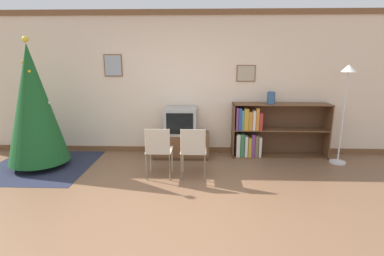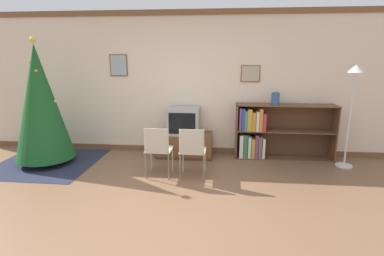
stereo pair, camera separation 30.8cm
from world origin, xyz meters
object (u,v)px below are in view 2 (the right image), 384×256
tv_console (184,145)px  folding_chair_left (158,149)px  christmas_tree (40,103)px  bookshelf (266,132)px  standing_lamp (353,90)px  vase (275,98)px  television (184,121)px  folding_chair_right (192,150)px

tv_console → folding_chair_left: bearing=-104.3°
christmas_tree → folding_chair_left: christmas_tree is taller
folding_chair_left → bookshelf: (1.81, 1.15, 0.02)m
christmas_tree → standing_lamp: size_ratio=1.25×
vase → television: bearing=-178.3°
bookshelf → standing_lamp: 1.59m
tv_console → standing_lamp: (2.85, -0.26, 1.11)m
television → bookshelf: bookshelf is taller
christmas_tree → standing_lamp: christmas_tree is taller
tv_console → vase: (1.66, 0.05, 0.91)m
bookshelf → folding_chair_left: bearing=-147.7°
folding_chair_left → standing_lamp: (3.12, 0.80, 0.86)m
tv_console → standing_lamp: size_ratio=0.61×
tv_console → bookshelf: bearing=3.3°
vase → standing_lamp: size_ratio=0.13×
tv_console → folding_chair_right: 1.12m
christmas_tree → folding_chair_left: bearing=-11.2°
television → folding_chair_left: bearing=-104.3°
christmas_tree → television: size_ratio=3.70×
vase → christmas_tree: bearing=-170.5°
folding_chair_right → standing_lamp: (2.58, 0.80, 0.86)m
television → bookshelf: (1.54, 0.09, -0.20)m
folding_chair_right → bookshelf: size_ratio=0.46×
tv_console → folding_chair_right: size_ratio=1.30×
folding_chair_left → standing_lamp: size_ratio=0.47×
christmas_tree → vase: 4.12m
tv_console → television: (0.00, -0.00, 0.47)m
tv_console → bookshelf: size_ratio=0.59×
folding_chair_right → standing_lamp: 2.83m
christmas_tree → bookshelf: (3.94, 0.72, -0.60)m
standing_lamp → christmas_tree: bearing=-175.9°
vase → standing_lamp: 1.25m
bookshelf → vase: size_ratio=7.84×
christmas_tree → standing_lamp: bearing=4.1°
folding_chair_left → vase: (1.93, 1.10, 0.66)m
folding_chair_right → vase: 1.89m
christmas_tree → bookshelf: size_ratio=1.22×
standing_lamp → tv_console: bearing=174.8°
tv_console → standing_lamp: bearing=-5.2°
bookshelf → folding_chair_right: bearing=-138.0°
folding_chair_right → vase: vase is taller
christmas_tree → standing_lamp: 5.27m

